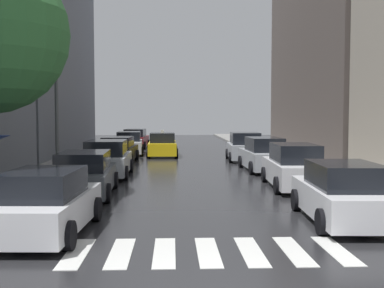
{
  "coord_description": "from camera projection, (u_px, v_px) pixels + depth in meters",
  "views": [
    {
      "loc": [
        -0.73,
        -6.74,
        2.85
      ],
      "look_at": [
        0.36,
        20.07,
        1.2
      ],
      "focal_mm": 44.81,
      "sensor_mm": 36.0,
      "label": 1
    }
  ],
  "objects": [
    {
      "name": "ground_plane",
      "position": [
        184.0,
        159.0,
        30.87
      ],
      "size": [
        28.0,
        72.0,
        0.04
      ],
      "primitive_type": "cube",
      "color": "#232326"
    },
    {
      "name": "sidewalk_left",
      "position": [
        82.0,
        158.0,
        30.6
      ],
      "size": [
        3.0,
        72.0,
        0.15
      ],
      "primitive_type": "cube",
      "color": "gray",
      "rests_on": "ground"
    },
    {
      "name": "sidewalk_right",
      "position": [
        284.0,
        157.0,
        31.12
      ],
      "size": [
        3.0,
        72.0,
        0.15
      ],
      "primitive_type": "cube",
      "color": "gray",
      "rests_on": "ground"
    },
    {
      "name": "crosswalk_stripes",
      "position": [
        208.0,
        252.0,
        9.94
      ],
      "size": [
        5.85,
        2.2,
        0.01
      ],
      "color": "silver",
      "rests_on": "ground"
    },
    {
      "name": "building_left_mid",
      "position": [
        32.0,
        54.0,
        34.98
      ],
      "size": [
        6.0,
        18.99,
        14.61
      ],
      "primitive_type": "cube",
      "color": "slate",
      "rests_on": "ground"
    },
    {
      "name": "building_right_mid",
      "position": [
        341.0,
        41.0,
        33.27
      ],
      "size": [
        6.0,
        18.08,
        15.97
      ],
      "primitive_type": "cube",
      "color": "#564C47",
      "rests_on": "ground"
    },
    {
      "name": "parked_car_left_nearest",
      "position": [
        46.0,
        204.0,
        11.34
      ],
      "size": [
        2.15,
        4.34,
        1.56
      ],
      "rotation": [
        0.0,
        0.0,
        1.52
      ],
      "color": "silver",
      "rests_on": "ground"
    },
    {
      "name": "parked_car_left_second",
      "position": [
        85.0,
        175.0,
        16.81
      ],
      "size": [
        2.19,
        4.69,
        1.56
      ],
      "rotation": [
        0.0,
        0.0,
        1.61
      ],
      "color": "#474C51",
      "rests_on": "ground"
    },
    {
      "name": "parked_car_left_third",
      "position": [
        107.0,
        159.0,
        22.09
      ],
      "size": [
        2.2,
        4.59,
        1.67
      ],
      "rotation": [
        0.0,
        0.0,
        1.58
      ],
      "color": "#B2B7BF",
      "rests_on": "ground"
    },
    {
      "name": "parked_car_left_fourth",
      "position": [
        118.0,
        150.0,
        28.66
      ],
      "size": [
        2.2,
        4.63,
        1.53
      ],
      "rotation": [
        0.0,
        0.0,
        1.52
      ],
      "color": "black",
      "rests_on": "ground"
    },
    {
      "name": "parked_car_left_fifth",
      "position": [
        129.0,
        144.0,
        34.1
      ],
      "size": [
        2.2,
        4.6,
        1.65
      ],
      "rotation": [
        0.0,
        0.0,
        1.62
      ],
      "color": "silver",
      "rests_on": "ground"
    },
    {
      "name": "parked_car_left_sixth",
      "position": [
        135.0,
        139.0,
        40.66
      ],
      "size": [
        2.22,
        4.78,
        1.63
      ],
      "rotation": [
        0.0,
        0.0,
        1.52
      ],
      "color": "maroon",
      "rests_on": "ground"
    },
    {
      "name": "parked_car_right_nearest",
      "position": [
        343.0,
        194.0,
        12.67
      ],
      "size": [
        2.21,
        4.51,
        1.59
      ],
      "rotation": [
        0.0,
        0.0,
        1.52
      ],
      "color": "silver",
      "rests_on": "ground"
    },
    {
      "name": "parked_car_right_second",
      "position": [
        294.0,
        167.0,
        18.57
      ],
      "size": [
        2.14,
        4.78,
        1.73
      ],
      "rotation": [
        0.0,
        0.0,
        1.53
      ],
      "color": "silver",
      "rests_on": "ground"
    },
    {
      "name": "parked_car_right_third",
      "position": [
        263.0,
        155.0,
        24.21
      ],
      "size": [
        2.08,
        4.65,
        1.7
      ],
      "rotation": [
        0.0,
        0.0,
        1.6
      ],
      "color": "#B2B7BF",
      "rests_on": "ground"
    },
    {
      "name": "parked_car_right_fourth",
      "position": [
        245.0,
        148.0,
        29.51
      ],
      "size": [
        2.28,
        4.22,
        1.75
      ],
      "rotation": [
        0.0,
        0.0,
        1.53
      ],
      "color": "#B2B7BF",
      "rests_on": "ground"
    },
    {
      "name": "taxi_midroad",
      "position": [
        162.0,
        145.0,
        32.59
      ],
      "size": [
        2.12,
        4.48,
        1.81
      ],
      "rotation": [
        0.0,
        0.0,
        1.58
      ],
      "color": "yellow",
      "rests_on": "ground"
    },
    {
      "name": "lamp_post_left",
      "position": [
        56.0,
        78.0,
        19.85
      ],
      "size": [
        0.6,
        0.28,
        7.33
      ],
      "color": "#595B60",
      "rests_on": "sidewalk_left"
    }
  ]
}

